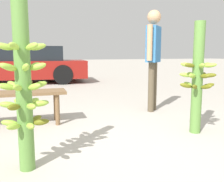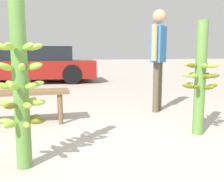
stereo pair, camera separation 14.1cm
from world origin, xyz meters
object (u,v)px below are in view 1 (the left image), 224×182
object	(u,v)px
banana_stalk_left	(24,86)
parked_car	(25,65)
banana_stalk_center	(197,78)
market_bench	(12,97)
vendor_person	(153,50)

from	to	relation	value
banana_stalk_left	parked_car	xyz separation A→B (m)	(0.45, 6.73, -0.10)
banana_stalk_center	parked_car	bearing A→B (deg)	103.08
banana_stalk_left	banana_stalk_center	bearing A→B (deg)	6.91
banana_stalk_center	parked_car	world-z (taller)	banana_stalk_center
banana_stalk_left	banana_stalk_center	size ratio (longest dim) A/B	1.04
market_bench	parked_car	distance (m)	5.35
banana_stalk_center	market_bench	size ratio (longest dim) A/B	0.93
banana_stalk_center	vendor_person	size ratio (longest dim) A/B	0.80
banana_stalk_center	vendor_person	distance (m)	1.28
vendor_person	parked_car	bearing A→B (deg)	-115.38
banana_stalk_left	market_bench	world-z (taller)	banana_stalk_left
banana_stalk_left	parked_car	distance (m)	6.74
vendor_person	parked_car	distance (m)	5.54
banana_stalk_left	vendor_person	xyz separation A→B (m)	(2.11, 1.46, 0.31)
vendor_person	market_bench	bearing A→B (deg)	-41.43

